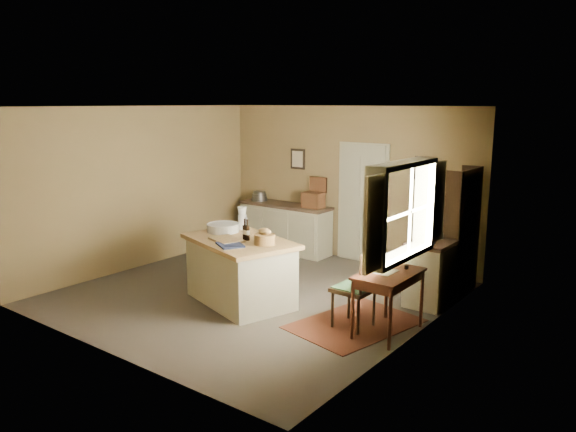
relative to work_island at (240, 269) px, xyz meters
The scene contains 16 objects.
ground 0.61m from the work_island, 97.86° to the left, with size 5.00×5.00×0.00m, color brown.
wall_back 3.01m from the work_island, 91.04° to the left, with size 5.00×0.10×2.70m, color olive.
wall_front 2.29m from the work_island, 91.41° to the right, with size 5.00×0.10×2.70m, color olive.
wall_left 2.72m from the work_island, behind, with size 0.10×5.00×2.70m, color olive.
wall_right 2.62m from the work_island, ahead, with size 0.10×5.00×2.70m, color olive.
ceiling 2.25m from the work_island, 97.86° to the left, with size 5.00×5.00×0.00m, color silver.
door 2.92m from the work_island, 84.03° to the left, with size 0.97×0.06×2.11m, color #B8B798.
framed_prints 3.12m from the work_island, 87.04° to the left, with size 2.82×0.02×0.38m.
window 2.61m from the work_island, ahead, with size 0.25×1.99×1.12m.
work_island is the anchor object (origin of this frame).
sideboard 2.83m from the work_island, 114.48° to the left, with size 1.84×0.52×1.18m.
rug 1.78m from the work_island, ahead, with size 1.10×1.60×0.01m, color #552713.
writing_desk 2.17m from the work_island, ahead, with size 0.57×0.93×0.82m.
desk_chair 1.73m from the work_island, ahead, with size 0.46×0.46×0.98m, color black, non-canonical shape.
right_cabinet 2.70m from the work_island, 37.37° to the left, with size 0.54×0.97×0.99m.
shelving_unit 3.24m from the work_island, 44.25° to the left, with size 0.31×0.83×1.84m.
Camera 1 is at (5.11, -5.95, 2.76)m, focal length 35.00 mm.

